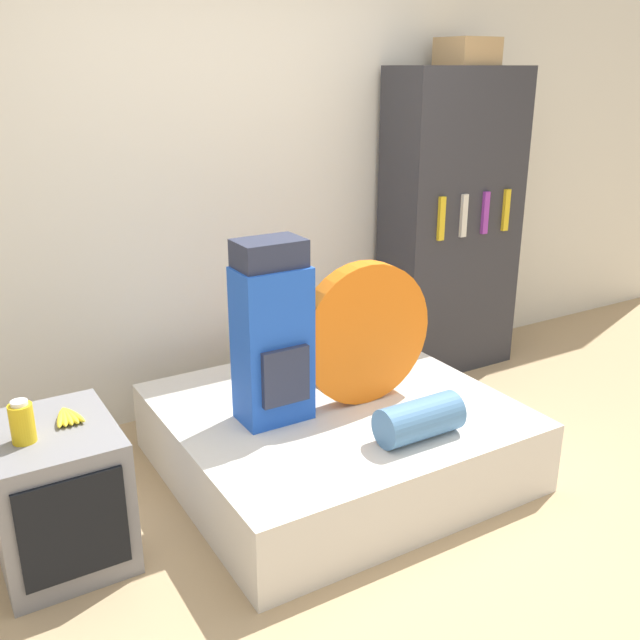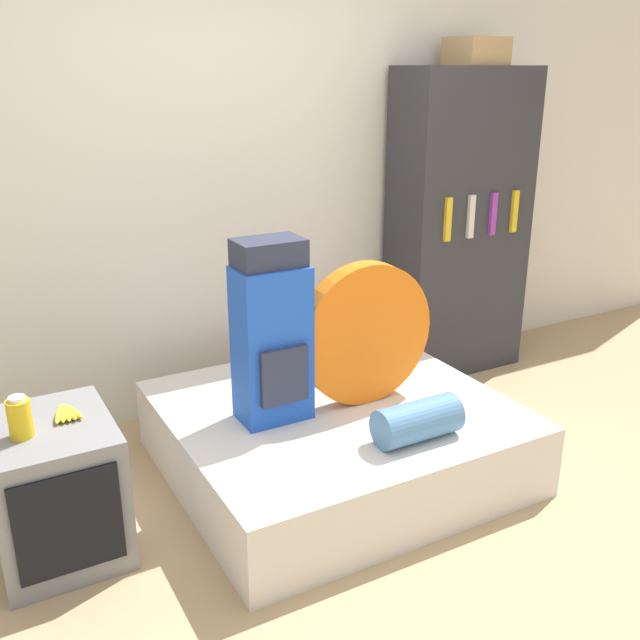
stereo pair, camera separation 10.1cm
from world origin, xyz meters
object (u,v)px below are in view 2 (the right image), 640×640
backpack (272,335)px  tent_bag (365,334)px  television (56,489)px  cardboard_box (476,51)px  sleeping_roll (417,421)px  canister (20,418)px  bookshelf (459,225)px

backpack → tent_bag: size_ratio=1.22×
television → cardboard_box: (2.68, 0.75, 1.70)m
backpack → cardboard_box: cardboard_box is taller
cardboard_box → sleeping_roll: bearing=-135.3°
cardboard_box → canister: bearing=-163.9°
tent_bag → television: 1.52m
tent_bag → cardboard_box: size_ratio=2.36×
backpack → canister: backpack is taller
backpack → cardboard_box: (1.69, 0.72, 1.22)m
tent_bag → cardboard_box: cardboard_box is taller
tent_bag → sleeping_roll: 0.52m
tent_bag → television: (-1.46, 0.02, -0.41)m
tent_bag → canister: tent_bag is taller
sleeping_roll → canister: size_ratio=2.33×
backpack → tent_bag: bearing=-6.3°
television → cardboard_box: size_ratio=2.01×
backpack → sleeping_roll: backpack is taller
tent_bag → bookshelf: bookshelf is taller
television → canister: size_ratio=3.54×
backpack → tent_bag: backpack is taller
sleeping_roll → canister: bearing=165.0°
sleeping_roll → cardboard_box: (1.23, 1.22, 1.54)m
television → canister: (-0.09, -0.05, 0.37)m
backpack → sleeping_roll: (0.46, -0.50, -0.32)m
backpack → tent_bag: 0.47m
television → bookshelf: bookshelf is taller
backpack → cardboard_box: 2.21m
bookshelf → television: bearing=-163.9°
backpack → cardboard_box: size_ratio=2.87×
sleeping_roll → cardboard_box: bearing=44.7°
canister → cardboard_box: size_ratio=0.57×
bookshelf → cardboard_box: 1.03m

